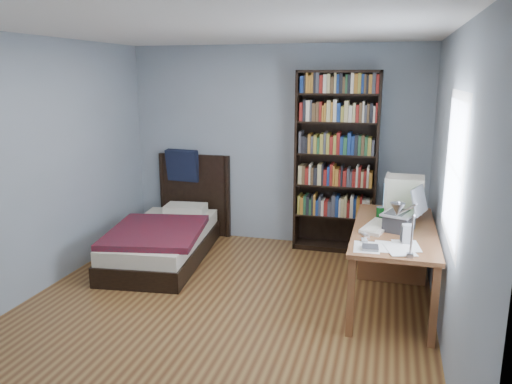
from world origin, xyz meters
TOP-DOWN VIEW (x-y plane):
  - room at (0.03, -0.00)m, footprint 4.20×4.24m
  - desk at (1.51, 1.07)m, footprint 0.75×1.68m
  - crt_monitor at (1.57, 1.00)m, footprint 0.39×0.36m
  - laptop at (1.56, 0.54)m, footprint 0.43×0.41m
  - desk_lamp at (1.52, -0.49)m, footprint 0.20×0.45m
  - keyboard at (1.34, 0.54)m, footprint 0.31×0.51m
  - speaker at (1.60, 0.17)m, footprint 0.10×0.10m
  - soda_can at (1.36, 0.83)m, footprint 0.07×0.07m
  - mouse at (1.51, 0.89)m, footprint 0.07×0.12m
  - phone_silver at (1.25, 0.28)m, footprint 0.08×0.11m
  - phone_grey at (1.25, 0.14)m, footprint 0.06×0.10m
  - external_drive at (1.31, -0.06)m, footprint 0.14×0.14m
  - bookshelf at (0.80, 1.94)m, footprint 0.98×0.30m
  - bed at (-1.10, 1.14)m, footprint 1.21×2.07m

SIDE VIEW (x-z plane):
  - bed at x=-1.10m, z-range -0.32..0.84m
  - desk at x=1.51m, z-range 0.05..0.78m
  - phone_silver at x=1.25m, z-range 0.73..0.75m
  - phone_grey at x=1.25m, z-range 0.73..0.75m
  - external_drive at x=1.31m, z-range 0.73..0.76m
  - keyboard at x=1.34m, z-range 0.72..0.77m
  - mouse at x=1.51m, z-range 0.73..0.77m
  - soda_can at x=1.36m, z-range 0.73..0.86m
  - speaker at x=1.60m, z-range 0.73..0.90m
  - laptop at x=1.56m, z-range 0.64..1.05m
  - crt_monitor at x=1.57m, z-range 0.76..1.18m
  - bookshelf at x=0.80m, z-range 0.01..2.19m
  - desk_lamp at x=1.52m, z-range 0.89..1.43m
  - room at x=0.03m, z-range 0.00..2.50m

